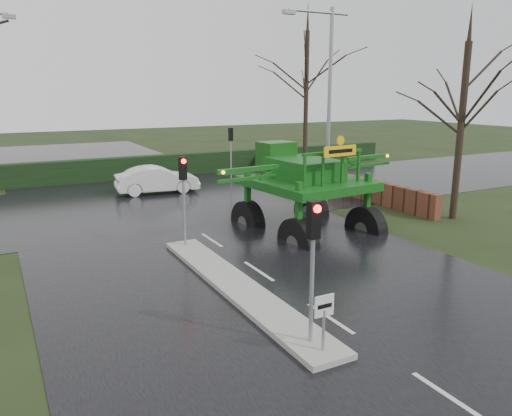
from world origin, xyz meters
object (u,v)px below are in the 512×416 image
traffic_signal_near (313,242)px  traffic_signal_mid (183,182)px  traffic_signal_far (231,142)px  white_sedan (158,193)px  crop_sprayer (295,181)px  street_light_right (325,89)px  keep_left_sign (324,314)px

traffic_signal_near → traffic_signal_mid: same height
traffic_signal_far → white_sedan: (-5.57, -1.68, -2.59)m
traffic_signal_near → white_sedan: 19.64m
traffic_signal_mid → traffic_signal_far: same height
traffic_signal_far → crop_sprayer: bearing=75.1°
street_light_right → crop_sprayer: street_light_right is taller
keep_left_sign → traffic_signal_far: bearing=70.1°
traffic_signal_near → street_light_right: size_ratio=0.35×
street_light_right → white_sedan: bearing=138.9°
traffic_signal_far → white_sedan: size_ratio=0.74×
keep_left_sign → white_sedan: (2.23, 19.83, -1.06)m
traffic_signal_mid → crop_sprayer: size_ratio=0.38×
traffic_signal_near → crop_sprayer: crop_sprayer is taller
street_light_right → crop_sprayer: (-5.36, -5.73, -3.53)m
traffic_signal_mid → traffic_signal_near: bearing=-90.0°
keep_left_sign → street_light_right: street_light_right is taller
traffic_signal_near → traffic_signal_far: (7.80, 21.02, 0.00)m
street_light_right → white_sedan: size_ratio=2.09×
traffic_signal_far → white_sedan: 6.37m
traffic_signal_far → crop_sprayer: crop_sprayer is taller
traffic_signal_near → traffic_signal_far: same height
crop_sprayer → street_light_right: bearing=41.6°
traffic_signal_mid → traffic_signal_far: 14.75m
traffic_signal_mid → white_sedan: 11.36m
traffic_signal_near → street_light_right: bearing=53.9°
traffic_signal_far → crop_sprayer: 14.22m
street_light_right → crop_sprayer: bearing=-133.1°
keep_left_sign → crop_sprayer: 8.91m
keep_left_sign → traffic_signal_near: 1.61m
crop_sprayer → white_sedan: (-1.90, 12.06, -2.46)m
street_light_right → crop_sprayer: 8.60m
traffic_signal_near → white_sedan: (2.23, 19.34, -2.59)m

